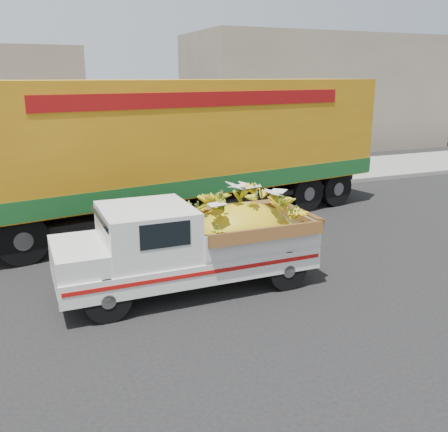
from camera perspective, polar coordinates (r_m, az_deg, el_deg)
name	(u,v)px	position (r m, az deg, el deg)	size (l,w,h in m)	color
ground	(153,312)	(8.75, -8.13, -10.82)	(100.00, 100.00, 0.00)	black
curb	(86,206)	(15.69, -15.46, 1.07)	(60.00, 0.25, 0.15)	gray
sidewalk	(77,192)	(17.72, -16.44, 2.62)	(60.00, 4.00, 0.14)	gray
building_right	(316,93)	(28.91, 10.50, 13.69)	(14.00, 6.00, 6.00)	gray
pickup_truck	(206,241)	(9.39, -2.13, -2.88)	(4.77, 1.77, 1.67)	black
semi_trailer	(185,145)	(13.48, -4.44, 8.14)	(12.08, 4.48, 3.80)	black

